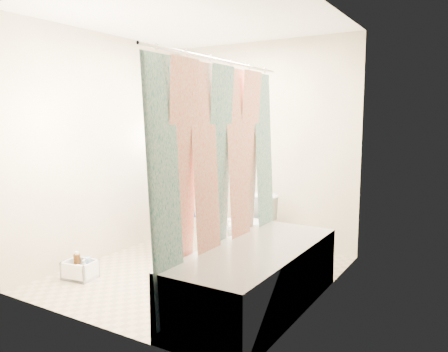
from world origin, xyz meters
The scene contains 14 objects.
floor centered at (0.00, 0.00, 0.00)m, with size 2.60×2.60×0.00m, color tan.
ceiling centered at (0.00, 0.00, 2.40)m, with size 2.40×2.60×0.02m, color white.
wall_back centered at (0.00, 1.30, 1.20)m, with size 2.40×0.02×2.40m, color beige.
wall_front centered at (0.00, -1.30, 1.20)m, with size 2.40×0.02×2.40m, color beige.
wall_left centered at (-1.20, 0.00, 1.20)m, with size 0.02×2.60×2.40m, color beige.
wall_right centered at (1.20, 0.00, 1.20)m, with size 0.02×2.60×2.40m, color beige.
bathtub centered at (0.85, -0.43, 0.27)m, with size 0.70×1.75×0.50m.
curtain_rod centered at (0.52, -0.43, 1.95)m, with size 0.02×0.02×1.90m, color silver.
shower_curtain centered at (0.52, -0.43, 1.02)m, with size 0.06×1.75×1.80m, color white.
toilet centered at (0.14, 0.79, 0.33)m, with size 0.37×0.65×0.66m, color silver.
tank_lid centered at (0.13, 0.68, 0.39)m, with size 0.41×0.18×0.03m, color white.
tank_internals centered at (0.12, 0.97, 0.65)m, with size 0.16×0.05×0.22m.
plumber centered at (-0.56, 0.37, 0.80)m, with size 0.58×0.38×1.60m, color navy.
cleaning_caddy centered at (-0.87, -0.70, 0.08)m, with size 0.31×0.27×0.22m.
Camera 1 is at (2.34, -3.39, 1.50)m, focal length 35.00 mm.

